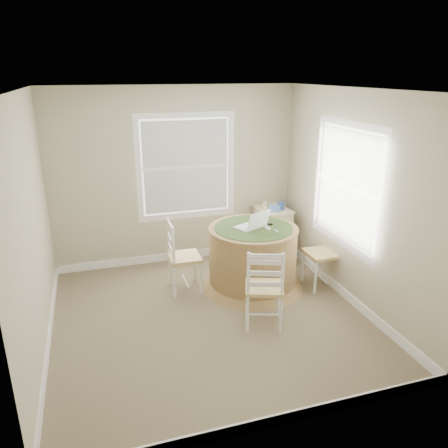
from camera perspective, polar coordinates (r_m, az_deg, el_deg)
name	(u,v)px	position (r m, az deg, el deg)	size (l,w,h in m)	color
room	(219,208)	(4.97, -0.67, 2.08)	(3.64, 3.64, 2.64)	#75634A
round_table	(253,255)	(5.84, 3.77, -4.04)	(1.36, 1.36, 0.85)	#9C6E46
chair_left	(185,257)	(5.75, -5.18, -4.28)	(0.42, 0.40, 0.95)	white
chair_near	(264,287)	(4.98, 5.26, -8.23)	(0.42, 0.40, 0.95)	white
chair_right	(322,253)	(5.98, 12.66, -3.73)	(0.42, 0.40, 0.95)	white
laptop	(252,225)	(5.68, 3.67, -0.13)	(0.47, 0.45, 0.26)	white
mouse	(268,228)	(5.66, 5.73, -0.53)	(0.07, 0.11, 0.04)	white
phone	(276,231)	(5.59, 6.86, -0.96)	(0.04, 0.09, 0.02)	#B7BABF
keys	(270,225)	(5.81, 6.02, -0.08)	(0.06, 0.05, 0.03)	black
corner_chest	(272,232)	(6.86, 6.31, -1.08)	(0.49, 0.63, 0.78)	#F9F5BA
tissue_box	(275,208)	(6.58, 6.62, 2.04)	(0.12, 0.12, 0.10)	#537DBF
box_yellow	(276,205)	(6.80, 6.85, 2.42)	(0.15, 0.10, 0.06)	gold
box_blue	(281,206)	(6.68, 7.43, 2.36)	(0.08, 0.08, 0.12)	#304B91
cup_cream	(265,204)	(6.79, 5.42, 2.59)	(0.07, 0.07, 0.09)	beige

